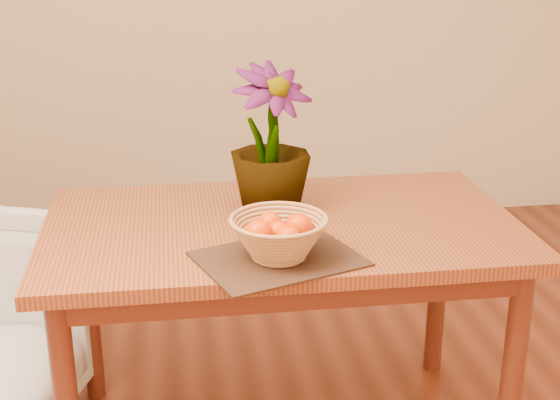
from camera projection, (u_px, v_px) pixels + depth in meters
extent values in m
cube|color=brown|center=(282.00, 228.00, 2.32)|extent=(1.40, 0.80, 0.04)
cube|color=#502012|center=(282.00, 246.00, 2.34)|extent=(1.28, 0.68, 0.08)
cylinder|color=#502012|center=(512.00, 379.00, 2.23)|extent=(0.06, 0.06, 0.71)
cylinder|color=#502012|center=(89.00, 305.00, 2.66)|extent=(0.06, 0.06, 0.71)
cylinder|color=#502012|center=(438.00, 282.00, 2.82)|extent=(0.06, 0.06, 0.71)
cube|color=#341D13|center=(279.00, 259.00, 2.05)|extent=(0.48, 0.42, 0.01)
cylinder|color=tan|center=(279.00, 256.00, 2.05)|extent=(0.13, 0.13, 0.01)
sphere|color=#DB4C03|center=(279.00, 232.00, 2.02)|extent=(0.06, 0.06, 0.06)
sphere|color=#DB4C03|center=(299.00, 226.00, 2.04)|extent=(0.07, 0.07, 0.07)
sphere|color=#DB4C03|center=(270.00, 223.00, 2.07)|extent=(0.06, 0.06, 0.06)
sphere|color=#DB4C03|center=(258.00, 233.00, 2.00)|extent=(0.07, 0.07, 0.07)
sphere|color=#DB4C03|center=(288.00, 239.00, 1.97)|extent=(0.06, 0.06, 0.06)
imported|color=#184413|center=(270.00, 140.00, 2.33)|extent=(0.34, 0.34, 0.45)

